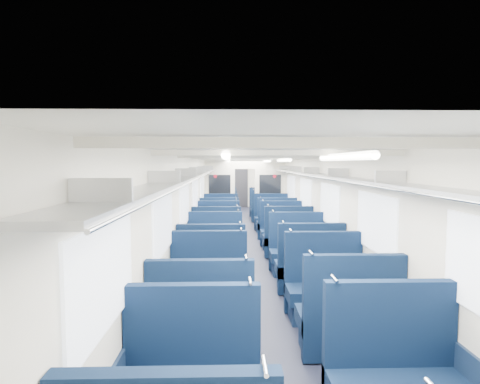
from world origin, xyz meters
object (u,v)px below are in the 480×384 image
at_px(seat_16, 219,226).
at_px(seat_11, 297,254).
at_px(seat_8, 212,272).
at_px(seat_23, 263,208).
at_px(seat_10, 215,253).
at_px(seat_19, 272,219).
at_px(end_door, 240,187).
at_px(seat_5, 349,323).
at_px(seat_12, 217,241).
at_px(seat_18, 220,220).
at_px(seat_21, 266,212).
at_px(seat_22, 222,208).
at_px(seat_17, 276,226).
at_px(seat_13, 287,241).
at_px(seat_6, 209,290).
at_px(seat_4, 202,331).
at_px(seat_9, 309,270).
at_px(seat_14, 218,233).
at_px(seat_7, 325,291).
at_px(bulkhead, 245,191).
at_px(seat_15, 282,233).
at_px(seat_20, 222,212).

bearing_deg(seat_16, seat_11, -64.89).
xyz_separation_m(seat_8, seat_23, (1.66, 8.96, 0.00)).
distance_m(seat_10, seat_19, 4.89).
bearing_deg(end_door, seat_5, -86.80).
relative_size(seat_10, seat_12, 1.00).
distance_m(seat_18, seat_21, 2.61).
relative_size(seat_8, seat_22, 1.00).
relative_size(end_door, seat_17, 1.60).
bearing_deg(seat_17, seat_13, -90.00).
relative_size(seat_12, seat_22, 1.00).
distance_m(seat_6, seat_11, 2.68).
xyz_separation_m(seat_10, seat_13, (1.66, 1.23, 0.00)).
xyz_separation_m(seat_4, seat_16, (0.00, 7.01, 0.00)).
bearing_deg(seat_23, end_door, 102.41).
distance_m(seat_9, seat_14, 3.85).
bearing_deg(seat_19, seat_14, -124.97).
relative_size(seat_6, seat_21, 1.00).
xyz_separation_m(end_door, seat_7, (0.83, -13.77, -0.62)).
distance_m(seat_17, seat_23, 4.31).
xyz_separation_m(bulkhead, seat_11, (0.83, -5.74, -0.85)).
relative_size(seat_5, seat_21, 1.00).
bearing_deg(seat_15, seat_16, 143.11).
relative_size(seat_7, seat_15, 1.00).
distance_m(seat_11, seat_17, 3.47).
distance_m(seat_17, seat_20, 3.55).
relative_size(seat_13, seat_22, 1.00).
bearing_deg(seat_15, seat_6, -110.68).
xyz_separation_m(seat_9, seat_23, (0.00, 8.91, 0.00)).
bearing_deg(seat_8, seat_14, 90.00).
xyz_separation_m(seat_17, seat_19, (0.00, 1.25, 0.00)).
bearing_deg(seat_20, seat_21, 3.65).
bearing_deg(seat_17, seat_8, -109.62).
height_order(seat_14, seat_19, same).
relative_size(seat_10, seat_15, 1.00).
bearing_deg(seat_5, seat_6, 144.40).
bearing_deg(seat_6, end_door, 86.52).
bearing_deg(seat_9, seat_11, 90.00).
bearing_deg(seat_16, seat_23, 68.61).
height_order(seat_6, seat_13, same).
relative_size(seat_10, seat_18, 1.00).
height_order(seat_9, seat_20, same).
bearing_deg(seat_17, seat_16, 177.49).
distance_m(seat_4, seat_9, 2.87).
distance_m(seat_9, seat_23, 8.91).
height_order(seat_4, seat_18, same).
relative_size(seat_11, seat_13, 1.00).
bearing_deg(seat_15, seat_11, -90.00).
bearing_deg(seat_22, seat_11, -78.24).
xyz_separation_m(seat_4, seat_6, (0.00, 1.37, 0.00)).
xyz_separation_m(seat_10, seat_20, (0.00, 6.50, 0.00)).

